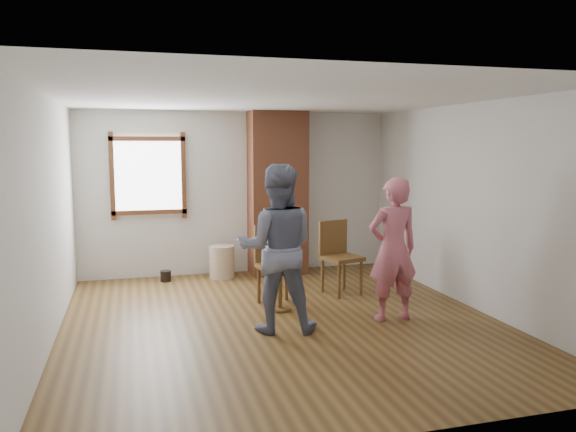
# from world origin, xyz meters

# --- Properties ---
(ground) EXTENTS (5.50, 5.50, 0.00)m
(ground) POSITION_xyz_m (0.00, 0.00, 0.00)
(ground) COLOR brown
(ground) RESTS_ON ground
(room_shell) EXTENTS (5.04, 5.52, 2.62)m
(room_shell) POSITION_xyz_m (-0.06, 0.61, 1.81)
(room_shell) COLOR silver
(room_shell) RESTS_ON ground
(brick_chimney) EXTENTS (0.90, 0.50, 2.60)m
(brick_chimney) POSITION_xyz_m (0.60, 2.50, 1.30)
(brick_chimney) COLOR #B0603E
(brick_chimney) RESTS_ON ground
(stoneware_crock) EXTENTS (0.42, 0.42, 0.51)m
(stoneware_crock) POSITION_xyz_m (-0.33, 2.40, 0.25)
(stoneware_crock) COLOR #CBB392
(stoneware_crock) RESTS_ON ground
(dark_pot) EXTENTS (0.21, 0.21, 0.16)m
(dark_pot) POSITION_xyz_m (-1.20, 2.40, 0.08)
(dark_pot) COLOR black
(dark_pot) RESTS_ON ground
(dining_chair_left) EXTENTS (0.53, 0.53, 1.03)m
(dining_chair_left) POSITION_xyz_m (0.11, 0.75, 0.58)
(dining_chair_left) COLOR brown
(dining_chair_left) RESTS_ON ground
(dining_chair_right) EXTENTS (0.59, 0.59, 1.01)m
(dining_chair_right) POSITION_xyz_m (1.11, 1.08, 0.57)
(dining_chair_right) COLOR brown
(dining_chair_right) RESTS_ON ground
(side_table) EXTENTS (0.40, 0.40, 0.60)m
(side_table) POSITION_xyz_m (0.10, 0.47, 0.40)
(side_table) COLOR brown
(side_table) RESTS_ON ground
(cake_plate) EXTENTS (0.18, 0.18, 0.01)m
(cake_plate) POSITION_xyz_m (0.10, 0.47, 0.60)
(cake_plate) COLOR white
(cake_plate) RESTS_ON side_table
(cake_slice) EXTENTS (0.08, 0.07, 0.06)m
(cake_slice) POSITION_xyz_m (0.11, 0.47, 0.64)
(cake_slice) COLOR white
(cake_slice) RESTS_ON cake_plate
(man) EXTENTS (1.06, 0.91, 1.87)m
(man) POSITION_xyz_m (-0.13, -0.26, 0.93)
(man) COLOR #151C3C
(man) RESTS_ON ground
(person_pink) EXTENTS (0.63, 0.42, 1.70)m
(person_pink) POSITION_xyz_m (1.28, -0.26, 0.85)
(person_pink) COLOR #CA6576
(person_pink) RESTS_ON ground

